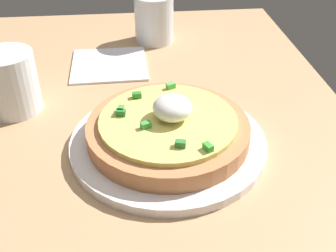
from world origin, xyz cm
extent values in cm
cube|color=tan|center=(0.00, 0.00, 1.25)|extent=(103.04, 65.59, 2.50)
cylinder|color=white|center=(-1.42, -3.86, 3.16)|extent=(26.49, 26.49, 1.31)
cylinder|color=#BF7C4E|center=(-1.42, -3.86, 5.07)|extent=(21.70, 21.70, 2.51)
cylinder|color=#E0D26A|center=(-1.42, -3.86, 6.68)|extent=(18.25, 18.25, 0.69)
ellipsoid|color=white|center=(-1.31, -4.44, 8.59)|extent=(5.18, 5.18, 3.14)
cube|color=green|center=(-3.19, -0.85, 7.42)|extent=(1.21, 1.48, 0.80)
cube|color=#297F36|center=(-0.01, 2.27, 7.42)|extent=(1.05, 1.42, 0.80)
cube|color=green|center=(-8.43, -7.88, 7.42)|extent=(1.50, 1.28, 0.80)
cube|color=#327F36|center=(-7.48, -4.73, 7.42)|extent=(1.09, 1.44, 0.80)
cube|color=green|center=(0.70, 2.27, 7.42)|extent=(1.42, 1.05, 0.80)
cube|color=#2E842A|center=(4.29, -0.31, 7.42)|extent=(0.91, 1.34, 0.80)
cube|color=#55B051|center=(6.46, -5.04, 7.42)|extent=(1.21, 1.48, 0.80)
cylinder|color=silver|center=(34.44, -4.61, 7.21)|extent=(7.90, 7.90, 9.41)
cylinder|color=#3F241B|center=(34.44, -4.61, 5.10)|extent=(6.96, 6.96, 4.39)
cylinder|color=silver|center=(10.32, 18.79, 7.17)|extent=(8.36, 8.36, 9.34)
cylinder|color=#AD6324|center=(10.32, 18.79, 5.46)|extent=(7.35, 7.35, 5.11)
cube|color=silver|center=(23.84, 4.55, 2.70)|extent=(13.95, 13.95, 0.40)
camera|label=1|loc=(-45.65, 0.59, 37.04)|focal=43.85mm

